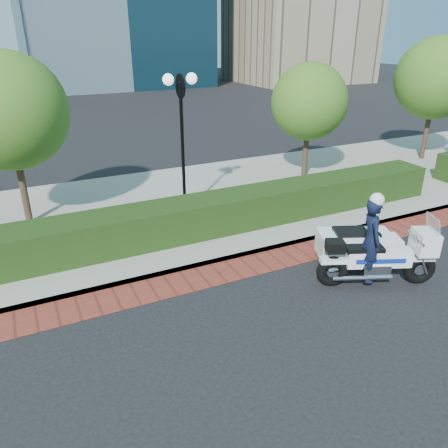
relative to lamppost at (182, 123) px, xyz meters
name	(u,v)px	position (x,y,z in m)	size (l,w,h in m)	color
ground	(231,310)	(-1.00, -5.20, -2.96)	(120.00, 120.00, 0.00)	black
brick_strip	(203,277)	(-1.00, -3.70, -2.95)	(60.00, 1.00, 0.01)	maroon
sidewalk	(148,211)	(-1.00, 0.80, -2.88)	(60.00, 8.00, 0.15)	gray
hedge_main	(172,221)	(-1.00, -1.60, -2.31)	(18.00, 1.20, 1.00)	black
lamppost	(182,123)	(0.00, 0.00, 0.00)	(1.02, 0.70, 4.21)	black
tree_b	(8,112)	(-4.50, 1.30, 0.48)	(3.20, 3.20, 4.89)	#332319
tree_c	(309,102)	(5.50, 1.30, 0.09)	(2.80, 2.80, 4.30)	#332319
tree_d	(436,78)	(12.00, 1.30, 0.65)	(3.40, 3.40, 5.16)	#332319
police_motorcycle	(367,247)	(2.53, -5.33, -2.18)	(2.66, 2.50, 2.27)	black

